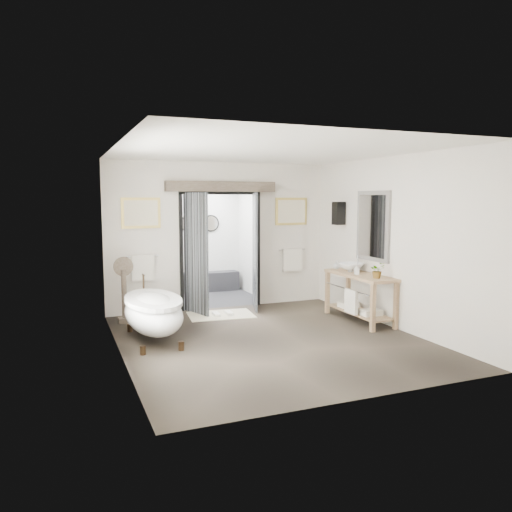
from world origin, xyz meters
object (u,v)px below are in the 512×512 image
object	(u,v)px
clawfoot_tub	(153,312)
vanity	(359,293)
rug	(221,315)
basin	(351,267)

from	to	relation	value
clawfoot_tub	vanity	bearing A→B (deg)	-1.98
rug	basin	bearing A→B (deg)	-25.48
vanity	basin	distance (m)	0.52
clawfoot_tub	rug	bearing A→B (deg)	39.20
basin	clawfoot_tub	bearing A→B (deg)	173.24
vanity	rug	world-z (taller)	vanity
clawfoot_tub	vanity	world-z (taller)	clawfoot_tub
clawfoot_tub	rug	xyz separation A→B (m)	(1.48, 1.21, -0.44)
vanity	basin	world-z (taller)	basin
vanity	rug	xyz separation A→B (m)	(-2.16, 1.33, -0.50)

